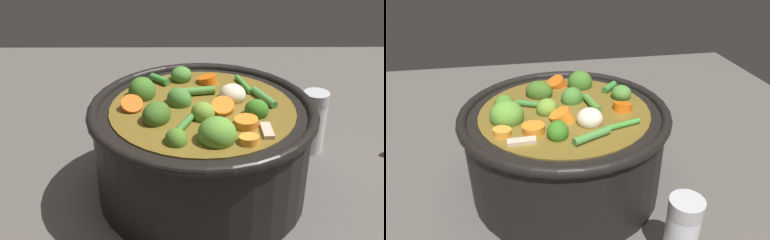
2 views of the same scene
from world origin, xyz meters
TOP-DOWN VIEW (x-y plane):
  - ground_plane at (0.00, 0.00)m, footprint 1.10×1.10m
  - cooking_pot at (0.00, -0.00)m, footprint 0.28×0.28m
  - salt_shaker at (-0.10, 0.17)m, footprint 0.04×0.04m

SIDE VIEW (x-z plane):
  - ground_plane at x=0.00m, z-range 0.00..0.00m
  - salt_shaker at x=-0.10m, z-range 0.00..0.10m
  - cooking_pot at x=0.00m, z-range -0.01..0.14m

